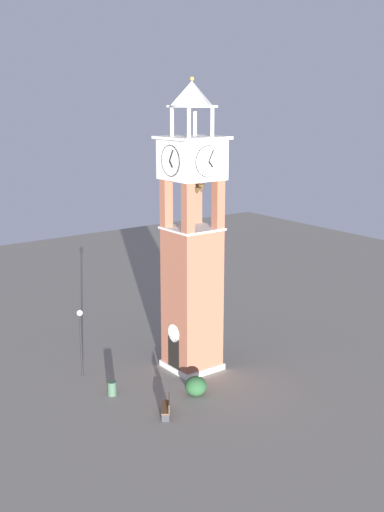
# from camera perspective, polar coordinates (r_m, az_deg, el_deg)

# --- Properties ---
(ground) EXTENTS (80.00, 80.00, 0.00)m
(ground) POSITION_cam_1_polar(r_m,az_deg,el_deg) (39.81, 0.00, -9.99)
(ground) COLOR gray
(clock_tower) EXTENTS (3.33, 3.33, 17.41)m
(clock_tower) POSITION_cam_1_polar(r_m,az_deg,el_deg) (37.47, -0.00, 0.14)
(clock_tower) COLOR #93543D
(clock_tower) RESTS_ON ground
(park_bench) EXTENTS (1.57, 1.27, 0.95)m
(park_bench) POSITION_cam_1_polar(r_m,az_deg,el_deg) (34.08, -2.30, -13.44)
(park_bench) COLOR brown
(park_bench) RESTS_ON ground
(lamp_post) EXTENTS (0.36, 0.36, 4.15)m
(lamp_post) POSITION_cam_1_polar(r_m,az_deg,el_deg) (38.18, -10.04, -6.67)
(lamp_post) COLOR black
(lamp_post) RESTS_ON ground
(trash_bin) EXTENTS (0.52, 0.52, 0.80)m
(trash_bin) POSITION_cam_1_polar(r_m,az_deg,el_deg) (36.46, -7.24, -11.78)
(trash_bin) COLOR #38513D
(trash_bin) RESTS_ON ground
(shrub_near_entry) EXTENTS (1.23, 1.23, 1.08)m
(shrub_near_entry) POSITION_cam_1_polar(r_m,az_deg,el_deg) (36.12, 0.35, -11.66)
(shrub_near_entry) COLOR #234C28
(shrub_near_entry) RESTS_ON ground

